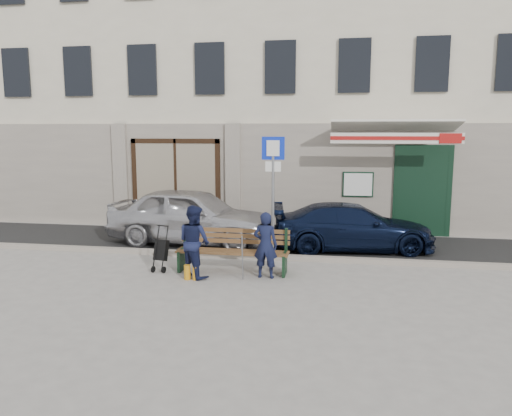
% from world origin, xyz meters
% --- Properties ---
extents(ground, '(80.00, 80.00, 0.00)m').
position_xyz_m(ground, '(0.00, 0.00, 0.00)').
color(ground, '#9E9991').
rests_on(ground, ground).
extents(asphalt_lane, '(60.00, 3.20, 0.01)m').
position_xyz_m(asphalt_lane, '(0.00, 3.10, 0.01)').
color(asphalt_lane, '#282828').
rests_on(asphalt_lane, ground).
extents(curb, '(60.00, 0.18, 0.12)m').
position_xyz_m(curb, '(0.00, 1.50, 0.06)').
color(curb, '#9E9384').
rests_on(curb, ground).
extents(building, '(20.00, 8.27, 10.00)m').
position_xyz_m(building, '(0.01, 8.45, 4.97)').
color(building, beige).
rests_on(building, ground).
extents(car_silver, '(4.60, 2.20, 1.52)m').
position_xyz_m(car_silver, '(-2.08, 2.78, 0.76)').
color(car_silver, silver).
rests_on(car_silver, ground).
extents(car_navy, '(4.25, 2.19, 1.18)m').
position_xyz_m(car_navy, '(2.12, 2.79, 0.59)').
color(car_navy, black).
rests_on(car_navy, ground).
extents(parking_sign, '(0.53, 0.08, 2.86)m').
position_xyz_m(parking_sign, '(0.24, 1.69, 1.94)').
color(parking_sign, gray).
rests_on(parking_sign, ground).
extents(bench, '(2.40, 1.17, 0.98)m').
position_xyz_m(bench, '(-0.49, 0.32, 0.46)').
color(bench, brown).
rests_on(bench, ground).
extents(man, '(0.52, 0.36, 1.37)m').
position_xyz_m(man, '(0.31, 0.04, 0.69)').
color(man, '#121734').
rests_on(man, ground).
extents(woman, '(0.92, 0.88, 1.50)m').
position_xyz_m(woman, '(-1.14, -0.15, 0.75)').
color(woman, '#161B3C').
rests_on(woman, ground).
extents(stroller, '(0.33, 0.43, 0.97)m').
position_xyz_m(stroller, '(-1.99, 0.19, 0.43)').
color(stroller, black).
rests_on(stroller, ground).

